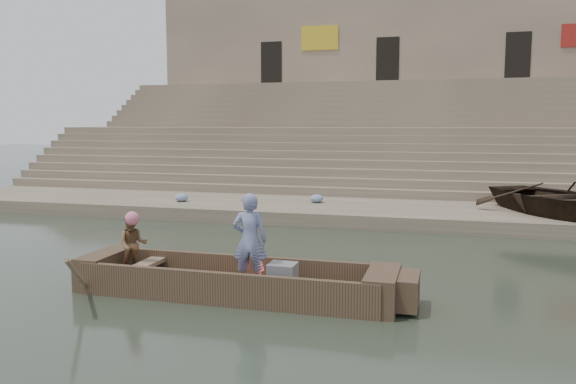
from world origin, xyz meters
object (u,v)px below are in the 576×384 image
at_px(television, 282,275).
at_px(rowing_man, 133,245).
at_px(beached_rowboat, 556,198).
at_px(standing_man, 250,240).
at_px(main_rowboat, 234,289).

bearing_deg(television, rowing_man, 178.50).
bearing_deg(television, beached_rowboat, 55.88).
bearing_deg(standing_man, television, -173.07).
distance_m(main_rowboat, standing_man, 0.98).
height_order(main_rowboat, standing_man, standing_man).
distance_m(rowing_man, television, 2.88).
relative_size(television, beached_rowboat, 0.10).
relative_size(standing_man, television, 3.47).
bearing_deg(beached_rowboat, television, -155.66).
distance_m(main_rowboat, television, 0.92).
xyz_separation_m(television, beached_rowboat, (5.68, 8.38, 0.45)).
distance_m(main_rowboat, beached_rowboat, 10.66).
xyz_separation_m(standing_man, beached_rowboat, (6.20, 8.53, -0.15)).
bearing_deg(television, main_rowboat, 180.00).
xyz_separation_m(main_rowboat, television, (0.86, -0.00, 0.31)).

